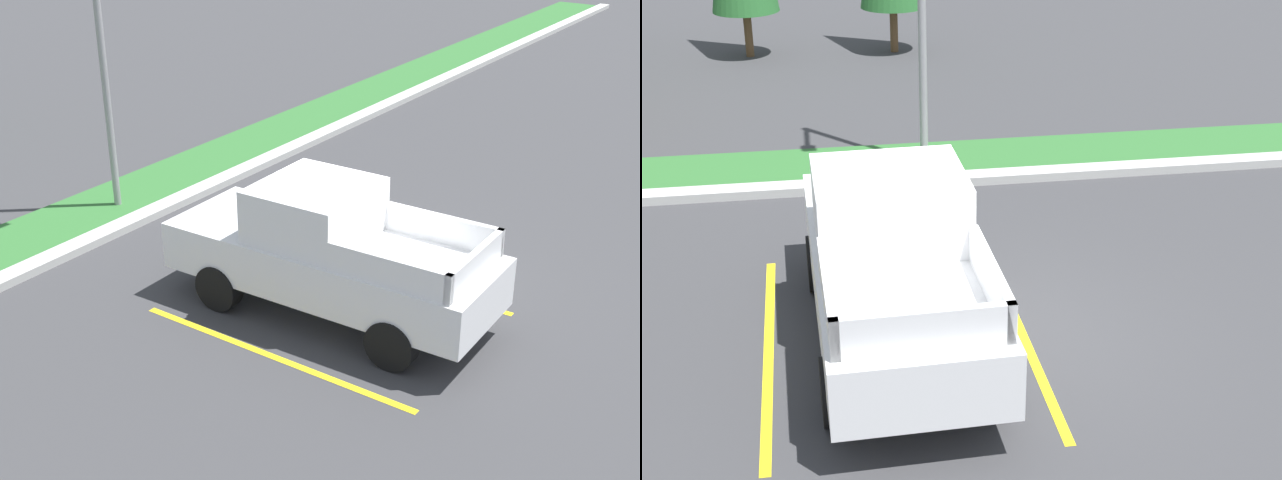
# 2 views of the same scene
# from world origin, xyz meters

# --- Properties ---
(ground_plane) EXTENTS (120.00, 120.00, 0.00)m
(ground_plane) POSITION_xyz_m (0.00, 0.00, 0.00)
(ground_plane) COLOR #38383A
(parking_line_near) EXTENTS (0.12, 4.80, 0.01)m
(parking_line_near) POSITION_xyz_m (-2.41, -0.05, 0.00)
(parking_line_near) COLOR yellow
(parking_line_near) RESTS_ON ground
(parking_line_far) EXTENTS (0.12, 4.80, 0.01)m
(parking_line_far) POSITION_xyz_m (0.69, -0.05, 0.00)
(parking_line_far) COLOR yellow
(parking_line_far) RESTS_ON ground
(curb_strip) EXTENTS (56.00, 0.40, 0.15)m
(curb_strip) POSITION_xyz_m (0.00, 5.00, 0.07)
(curb_strip) COLOR #B2B2AD
(curb_strip) RESTS_ON ground
(grass_median) EXTENTS (56.00, 1.80, 0.06)m
(grass_median) POSITION_xyz_m (0.00, 6.10, 0.03)
(grass_median) COLOR #2D662D
(grass_median) RESTS_ON ground
(pickup_truck_main) EXTENTS (2.08, 5.27, 2.10)m
(pickup_truck_main) POSITION_xyz_m (-0.86, 0.00, 1.04)
(pickup_truck_main) COLOR black
(pickup_truck_main) RESTS_ON ground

